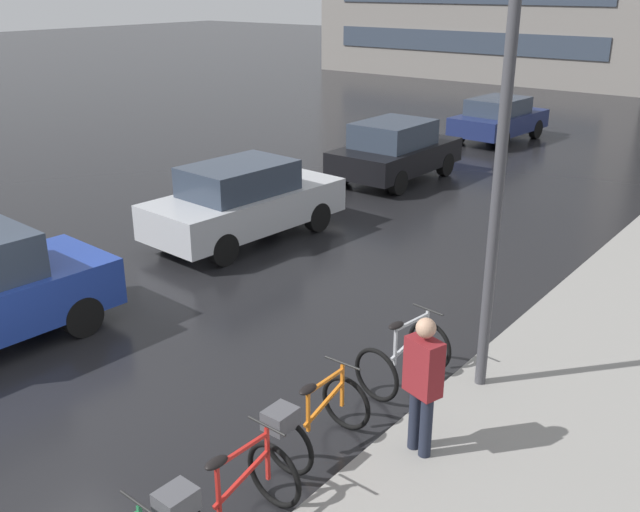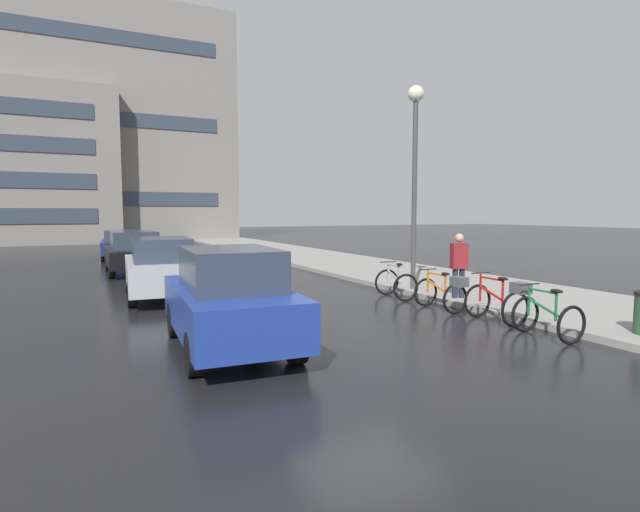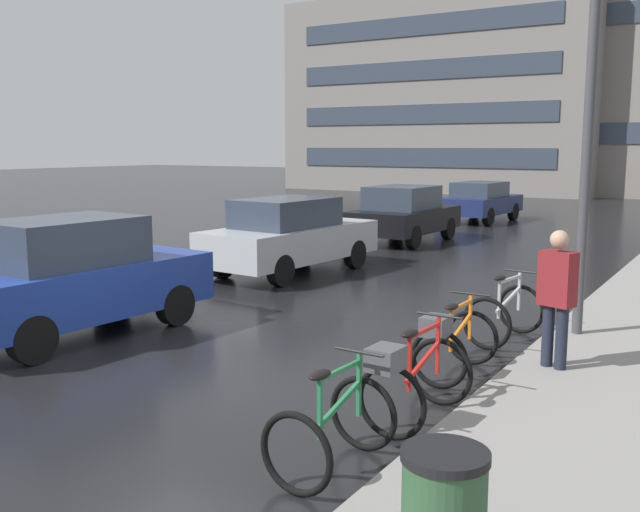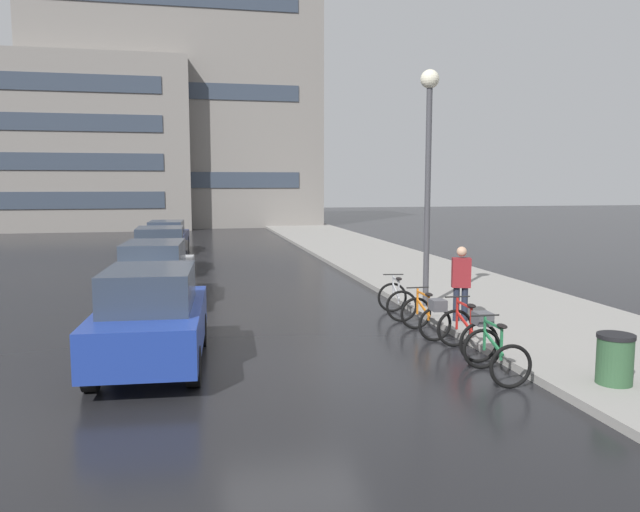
# 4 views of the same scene
# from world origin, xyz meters

# --- Properties ---
(ground_plane) EXTENTS (140.00, 140.00, 0.00)m
(ground_plane) POSITION_xyz_m (0.00, 0.00, 0.00)
(ground_plane) COLOR black
(sidewalk_kerb) EXTENTS (4.80, 60.00, 0.14)m
(sidewalk_kerb) POSITION_xyz_m (6.00, 10.00, 0.07)
(sidewalk_kerb) COLOR gray
(sidewalk_kerb) RESTS_ON ground
(bicycle_nearest) EXTENTS (0.74, 1.13, 0.96)m
(bicycle_nearest) POSITION_xyz_m (3.11, -1.34, 0.39)
(bicycle_nearest) COLOR black
(bicycle_nearest) RESTS_ON ground
(bicycle_second) EXTENTS (0.78, 1.44, 1.02)m
(bicycle_second) POSITION_xyz_m (3.26, -0.07, 0.50)
(bicycle_second) COLOR black
(bicycle_second) RESTS_ON ground
(bicycle_third) EXTENTS (0.71, 1.39, 0.95)m
(bicycle_third) POSITION_xyz_m (3.06, 1.49, 0.48)
(bicycle_third) COLOR black
(bicycle_third) RESTS_ON ground
(bicycle_farthest) EXTENTS (0.88, 1.26, 0.98)m
(bicycle_farthest) POSITION_xyz_m (3.07, 3.49, 0.41)
(bicycle_farthest) COLOR black
(bicycle_farthest) RESTS_ON ground
(car_blue) EXTENTS (1.98, 4.06, 1.74)m
(car_blue) POSITION_xyz_m (-2.40, 0.48, 0.86)
(car_blue) COLOR navy
(car_blue) RESTS_ON ground
(car_silver) EXTENTS (2.08, 4.45, 1.64)m
(car_silver) POSITION_xyz_m (-2.63, 6.44, 0.83)
(car_silver) COLOR #B2B5BA
(car_silver) RESTS_ON ground
(car_black) EXTENTS (1.97, 3.96, 1.62)m
(car_black) POSITION_xyz_m (-2.75, 12.45, 0.82)
(car_black) COLOR black
(car_black) RESTS_ON ground
(car_navy) EXTENTS (2.02, 3.97, 1.45)m
(car_navy) POSITION_xyz_m (-2.74, 19.00, 0.75)
(car_navy) COLOR navy
(car_navy) RESTS_ON ground
(pedestrian) EXTENTS (0.45, 0.35, 1.79)m
(pedestrian) POSITION_xyz_m (4.09, 2.17, 1.01)
(pedestrian) COLOR #1E2333
(pedestrian) RESTS_ON ground
(streetlamp) EXTENTS (0.45, 0.45, 5.86)m
(streetlamp) POSITION_xyz_m (3.98, 3.94, 4.06)
(streetlamp) COLOR #424247
(streetlamp) RESTS_ON ground
(building_facade_main) EXTENTS (20.39, 9.71, 18.89)m
(building_facade_main) POSITION_xyz_m (-2.31, 38.69, 9.44)
(building_facade_main) COLOR gray
(building_facade_main) RESTS_ON ground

